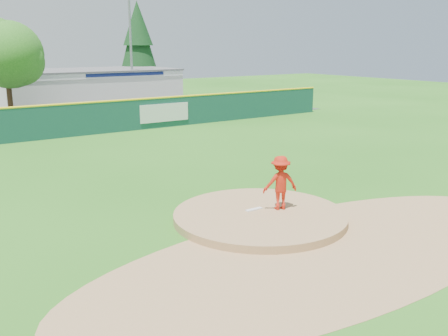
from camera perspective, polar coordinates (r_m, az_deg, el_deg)
ground at (r=16.03m, az=4.10°, el=-5.94°), size 120.00×120.00×0.00m
pitchers_mound at (r=16.03m, az=4.10°, el=-5.94°), size 5.50×5.50×0.50m
pitching_rubber at (r=16.16m, az=3.45°, el=-4.74°), size 0.60×0.15×0.04m
infield_dirt_arc at (r=13.98m, az=11.92°, el=-9.24°), size 15.40×15.40×0.01m
parking_lot at (r=40.22m, az=-20.84°, el=5.27°), size 44.00×16.00×0.02m
pitcher at (r=16.10m, az=6.45°, el=-1.68°), size 1.29×1.00×1.76m
van at (r=37.05m, az=-17.10°, el=5.99°), size 5.27×3.13×1.37m
pool_building_grp at (r=46.52m, az=-15.35°, el=8.79°), size 15.20×8.20×3.31m
fence_banners at (r=31.12m, az=-18.70°, el=5.00°), size 18.11×0.04×1.20m
outfield_fence at (r=31.49m, az=-16.91°, el=5.40°), size 40.00×0.14×2.07m
deciduous_tree at (r=37.47m, az=-23.69°, el=11.44°), size 5.60×5.60×7.36m
conifer_tree at (r=52.74m, az=-9.78°, el=13.85°), size 4.40×4.40×9.50m
light_pole_right at (r=44.71m, az=-10.61°, el=13.84°), size 1.75×0.25×10.00m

